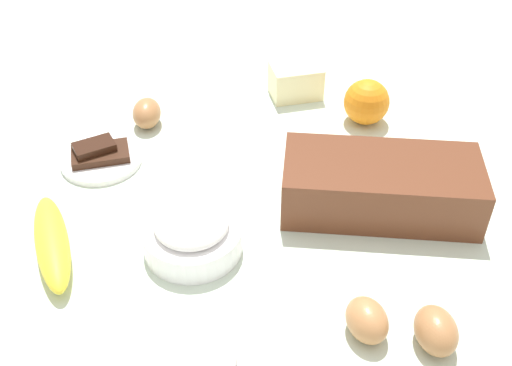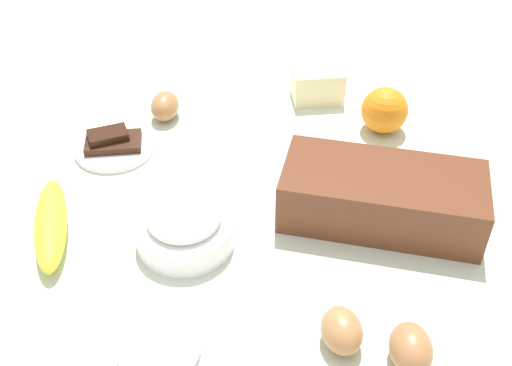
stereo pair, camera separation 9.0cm
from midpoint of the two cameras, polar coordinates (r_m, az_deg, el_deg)
ground_plane at (r=0.93m, az=2.76°, el=-2.49°), size 2.40×2.40×0.02m
loaf_pan at (r=0.90m, az=14.26°, el=-1.23°), size 0.30×0.19×0.08m
flour_bowl at (r=0.71m, az=-5.00°, el=-16.02°), size 0.12×0.12×0.07m
sugar_bowl at (r=0.85m, az=-3.54°, el=-4.17°), size 0.13×0.13×0.07m
banana at (r=0.90m, az=-15.57°, el=-3.73°), size 0.08×0.19×0.04m
orange_fruit at (r=1.09m, az=14.04°, el=6.39°), size 0.08×0.08×0.08m
butter_block at (r=1.16m, az=7.90°, el=8.85°), size 0.10×0.07×0.06m
egg_near_butter at (r=0.75m, az=17.43°, el=-14.43°), size 0.05×0.07×0.05m
egg_beside_bowl at (r=1.10m, az=-6.03°, el=6.94°), size 0.06×0.07×0.05m
egg_loose at (r=0.75m, az=11.35°, el=-13.27°), size 0.06×0.07×0.05m
chocolate_plate at (r=1.04m, az=-10.53°, el=3.34°), size 0.13×0.13×0.03m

